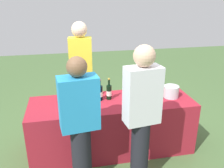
{
  "coord_description": "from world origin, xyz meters",
  "views": [
    {
      "loc": [
        -0.58,
        -2.88,
        2.13
      ],
      "look_at": [
        0.0,
        0.0,
        1.0
      ],
      "focal_mm": 38.5,
      "sensor_mm": 36.0,
      "label": 1
    }
  ],
  "objects_px": {
    "wine_bottle_1": "(70,94)",
    "wine_glass_2": "(125,98)",
    "wine_bottle_2": "(79,93)",
    "guest_1": "(142,114)",
    "wine_bottle_5": "(109,92)",
    "guest_0": "(80,122)",
    "wine_bottle_6": "(133,88)",
    "wine_glass_0": "(76,100)",
    "wine_glass_1": "(84,100)",
    "wine_bottle_3": "(92,90)",
    "wine_bottle_4": "(100,93)",
    "wine_bottle_0": "(60,95)",
    "server_pouring": "(81,72)",
    "ice_bucket": "(171,92)",
    "wine_glass_3": "(159,94)"
  },
  "relations": [
    {
      "from": "wine_bottle_5",
      "to": "guest_0",
      "type": "height_order",
      "value": "guest_0"
    },
    {
      "from": "wine_glass_2",
      "to": "wine_glass_3",
      "type": "height_order",
      "value": "wine_glass_3"
    },
    {
      "from": "wine_bottle_6",
      "to": "wine_glass_0",
      "type": "xyz_separation_m",
      "value": [
        -0.81,
        -0.23,
        -0.0
      ]
    },
    {
      "from": "wine_bottle_0",
      "to": "ice_bucket",
      "type": "distance_m",
      "value": 1.52
    },
    {
      "from": "wine_bottle_1",
      "to": "wine_glass_2",
      "type": "distance_m",
      "value": 0.73
    },
    {
      "from": "wine_glass_1",
      "to": "wine_bottle_2",
      "type": "bearing_deg",
      "value": 105.71
    },
    {
      "from": "wine_bottle_5",
      "to": "wine_bottle_0",
      "type": "bearing_deg",
      "value": 176.6
    },
    {
      "from": "wine_bottle_0",
      "to": "ice_bucket",
      "type": "bearing_deg",
      "value": -5.31
    },
    {
      "from": "ice_bucket",
      "to": "wine_glass_1",
      "type": "bearing_deg",
      "value": -176.2
    },
    {
      "from": "ice_bucket",
      "to": "wine_bottle_1",
      "type": "bearing_deg",
      "value": 175.56
    },
    {
      "from": "guest_1",
      "to": "wine_bottle_6",
      "type": "bearing_deg",
      "value": 71.98
    },
    {
      "from": "wine_glass_1",
      "to": "ice_bucket",
      "type": "bearing_deg",
      "value": 3.8
    },
    {
      "from": "wine_bottle_1",
      "to": "wine_bottle_3",
      "type": "relative_size",
      "value": 1.07
    },
    {
      "from": "wine_bottle_0",
      "to": "wine_bottle_3",
      "type": "height_order",
      "value": "wine_bottle_3"
    },
    {
      "from": "wine_bottle_6",
      "to": "wine_glass_2",
      "type": "xyz_separation_m",
      "value": [
        -0.18,
        -0.25,
        -0.02
      ]
    },
    {
      "from": "wine_glass_1",
      "to": "guest_0",
      "type": "bearing_deg",
      "value": -100.72
    },
    {
      "from": "wine_bottle_2",
      "to": "wine_bottle_4",
      "type": "relative_size",
      "value": 1.04
    },
    {
      "from": "wine_bottle_0",
      "to": "wine_glass_2",
      "type": "bearing_deg",
      "value": -16.11
    },
    {
      "from": "wine_bottle_3",
      "to": "wine_glass_2",
      "type": "height_order",
      "value": "wine_bottle_3"
    },
    {
      "from": "wine_glass_1",
      "to": "wine_glass_2",
      "type": "xyz_separation_m",
      "value": [
        0.53,
        -0.02,
        -0.01
      ]
    },
    {
      "from": "wine_bottle_1",
      "to": "wine_bottle_3",
      "type": "xyz_separation_m",
      "value": [
        0.31,
        0.09,
        -0.01
      ]
    },
    {
      "from": "wine_bottle_3",
      "to": "wine_bottle_4",
      "type": "height_order",
      "value": "wine_bottle_3"
    },
    {
      "from": "wine_bottle_0",
      "to": "guest_0",
      "type": "bearing_deg",
      "value": -74.59
    },
    {
      "from": "wine_bottle_6",
      "to": "wine_glass_0",
      "type": "relative_size",
      "value": 2.04
    },
    {
      "from": "wine_bottle_4",
      "to": "wine_glass_2",
      "type": "xyz_separation_m",
      "value": [
        0.3,
        -0.2,
        -0.02
      ]
    },
    {
      "from": "wine_glass_1",
      "to": "ice_bucket",
      "type": "xyz_separation_m",
      "value": [
        1.21,
        0.08,
        -0.02
      ]
    },
    {
      "from": "wine_glass_0",
      "to": "guest_1",
      "type": "distance_m",
      "value": 0.91
    },
    {
      "from": "wine_bottle_4",
      "to": "wine_bottle_6",
      "type": "distance_m",
      "value": 0.49
    },
    {
      "from": "wine_bottle_3",
      "to": "wine_bottle_6",
      "type": "xyz_separation_m",
      "value": [
        0.57,
        -0.05,
        -0.01
      ]
    },
    {
      "from": "wine_bottle_6",
      "to": "wine_glass_3",
      "type": "relative_size",
      "value": 2.17
    },
    {
      "from": "wine_bottle_4",
      "to": "wine_glass_0",
      "type": "height_order",
      "value": "wine_bottle_4"
    },
    {
      "from": "wine_bottle_1",
      "to": "guest_1",
      "type": "bearing_deg",
      "value": -47.91
    },
    {
      "from": "wine_bottle_2",
      "to": "guest_1",
      "type": "xyz_separation_m",
      "value": [
        0.61,
        -0.82,
        0.05
      ]
    },
    {
      "from": "wine_glass_1",
      "to": "server_pouring",
      "type": "height_order",
      "value": "server_pouring"
    },
    {
      "from": "wine_bottle_2",
      "to": "wine_glass_3",
      "type": "height_order",
      "value": "wine_bottle_2"
    },
    {
      "from": "wine_bottle_0",
      "to": "guest_1",
      "type": "distance_m",
      "value": 1.2
    },
    {
      "from": "wine_glass_3",
      "to": "guest_0",
      "type": "distance_m",
      "value": 1.21
    },
    {
      "from": "server_pouring",
      "to": "guest_1",
      "type": "xyz_separation_m",
      "value": [
        0.53,
        -1.4,
        -0.06
      ]
    },
    {
      "from": "wine_bottle_0",
      "to": "wine_glass_1",
      "type": "height_order",
      "value": "wine_bottle_0"
    },
    {
      "from": "wine_bottle_5",
      "to": "wine_bottle_6",
      "type": "relative_size",
      "value": 1.0
    },
    {
      "from": "wine_glass_1",
      "to": "wine_bottle_3",
      "type": "bearing_deg",
      "value": 64.37
    },
    {
      "from": "wine_bottle_0",
      "to": "guest_1",
      "type": "xyz_separation_m",
      "value": [
        0.85,
        -0.84,
        0.06
      ]
    },
    {
      "from": "wine_bottle_5",
      "to": "guest_0",
      "type": "distance_m",
      "value": 0.83
    },
    {
      "from": "wine_bottle_0",
      "to": "wine_bottle_3",
      "type": "relative_size",
      "value": 0.93
    },
    {
      "from": "wine_bottle_2",
      "to": "wine_bottle_4",
      "type": "distance_m",
      "value": 0.28
    },
    {
      "from": "wine_bottle_2",
      "to": "wine_glass_2",
      "type": "distance_m",
      "value": 0.62
    },
    {
      "from": "wine_glass_1",
      "to": "guest_1",
      "type": "relative_size",
      "value": 0.08
    },
    {
      "from": "guest_1",
      "to": "server_pouring",
      "type": "bearing_deg",
      "value": 102.94
    },
    {
      "from": "wine_bottle_6",
      "to": "server_pouring",
      "type": "distance_m",
      "value": 0.88
    },
    {
      "from": "ice_bucket",
      "to": "server_pouring",
      "type": "xyz_separation_m",
      "value": [
        -1.19,
        0.7,
        0.14
      ]
    }
  ]
}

